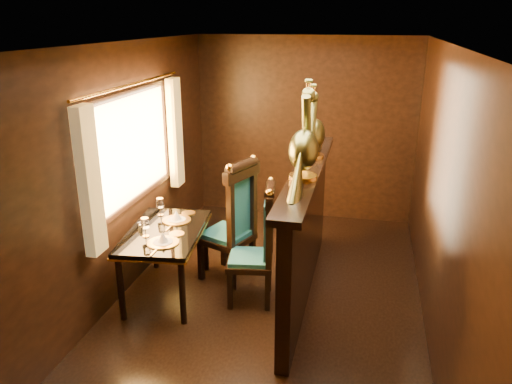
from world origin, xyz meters
TOP-DOWN VIEW (x-y plane):
  - ground at (0.00, 0.00)m, footprint 5.00×5.00m
  - room_shell at (-0.09, 0.02)m, footprint 3.04×5.04m
  - partition at (0.32, 0.30)m, footprint 0.26×2.70m
  - dining_table at (-1.05, 0.01)m, footprint 0.86×1.27m
  - chair_left at (-0.07, 0.08)m, footprint 0.52×0.54m
  - chair_right at (-0.43, 0.42)m, footprint 0.65×0.66m
  - peacock_left at (0.33, -0.07)m, footprint 0.27×0.72m
  - peacock_right at (0.33, 0.67)m, footprint 0.24×0.65m

SIDE VIEW (x-z plane):
  - ground at x=0.00m, z-range 0.00..0.00m
  - dining_table at x=-1.05m, z-range 0.18..1.09m
  - chair_left at x=-0.07m, z-range 0.03..1.28m
  - partition at x=0.32m, z-range 0.03..1.39m
  - chair_right at x=-0.43m, z-range 0.03..1.41m
  - room_shell at x=-0.09m, z-range 0.32..2.84m
  - peacock_right at x=0.33m, z-range 1.36..2.13m
  - peacock_left at x=0.33m, z-range 1.36..2.21m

